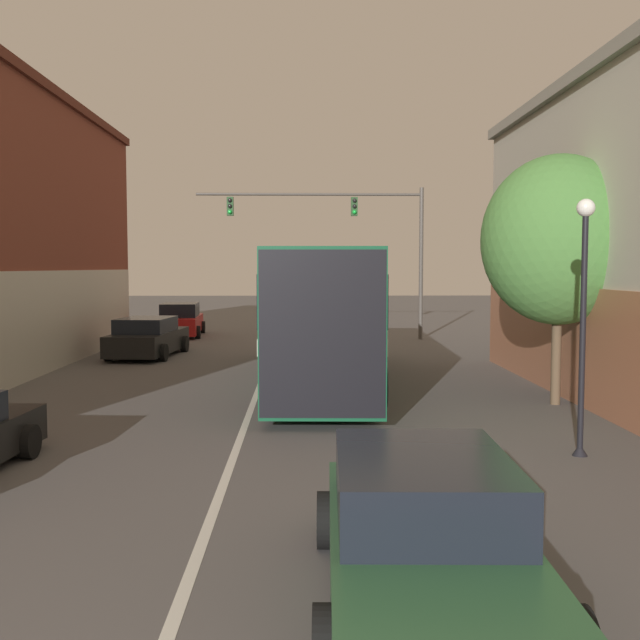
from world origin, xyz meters
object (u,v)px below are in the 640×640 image
Objects in this scene: parked_car_left_far at (148,338)px; street_tree_near at (559,240)px; hatchback_foreground at (425,534)px; parked_car_left_mid at (181,321)px; traffic_signal_gantry at (353,228)px; bus at (324,310)px; street_lamp at (583,313)px.

street_tree_near reaches higher than parked_car_left_far.
hatchback_foreground is at bearing -156.13° from parked_car_left_far.
parked_car_left_far is at bearing 139.84° from street_tree_near.
traffic_signal_gantry is at bearing -106.54° from parked_car_left_mid.
parked_car_left_mid is 8.99m from traffic_signal_gantry.
street_tree_near is at bearing -76.83° from traffic_signal_gantry.
street_tree_near is at bearing -122.12° from bus.
bus is 2.76× the size of parked_car_left_mid.
traffic_signal_gantry is 1.72× the size of street_tree_near.
parked_car_left_mid is (-6.20, 13.87, -1.28)m from bus.
traffic_signal_gantry is (7.77, -1.82, 4.14)m from parked_car_left_mid.
parked_car_left_mid is at bearing 123.28° from street_tree_near.
parked_car_left_mid is 0.48× the size of traffic_signal_gantry.
parked_car_left_mid reaches higher than hatchback_foreground.
street_lamp is at bearing -104.04° from street_tree_near.
street_tree_near is (5.22, -3.53, 1.77)m from bus.
parked_car_left_mid is 7.87m from parked_car_left_far.
bus is at bearing 116.29° from street_lamp.
traffic_signal_gantry is 20.54m from street_lamp.
street_tree_near reaches higher than parked_car_left_mid.
parked_car_left_mid is at bearing 26.03° from bus.
bus is at bearing -129.52° from parked_car_left_far.
bus is at bearing -159.26° from parked_car_left_mid.
traffic_signal_gantry is (1.57, 12.05, 2.85)m from bus.
street_lamp is (2.48, -20.24, -2.45)m from traffic_signal_gantry.
street_lamp is (3.49, 5.37, 1.75)m from hatchback_foreground.
traffic_signal_gantry is 16.03m from street_tree_near.
parked_car_left_far is 10.61m from traffic_signal_gantry.
bus is 2.73× the size of parked_car_left_far.
parked_car_left_mid is at bearing 15.62° from hatchback_foreground.
hatchback_foreground is at bearing -169.51° from parked_car_left_mid.
bus is 9.15m from street_lamp.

